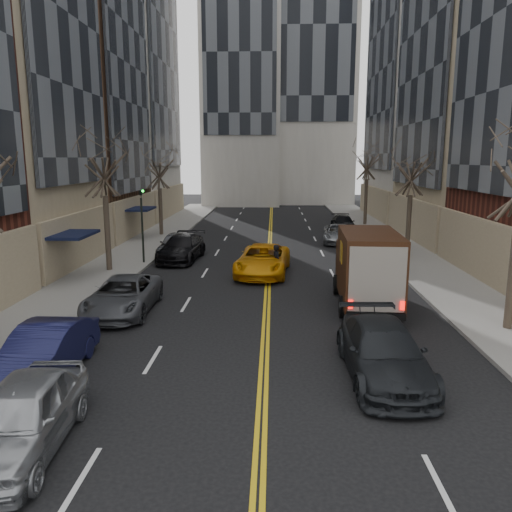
{
  "coord_description": "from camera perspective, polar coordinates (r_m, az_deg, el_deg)",
  "views": [
    {
      "loc": [
        0.26,
        -6.62,
        6.22
      ],
      "look_at": [
        -0.46,
        13.75,
        2.2
      ],
      "focal_mm": 35.0,
      "sensor_mm": 36.0,
      "label": 1
    }
  ],
  "objects": [
    {
      "name": "parked_lf_a",
      "position": [
        12.26,
        -25.24,
        -16.28
      ],
      "size": [
        2.16,
        4.73,
        1.57
      ],
      "primitive_type": "imported",
      "rotation": [
        0.0,
        0.0,
        0.07
      ],
      "color": "#A5A8AD",
      "rests_on": "ground"
    },
    {
      "name": "taxi",
      "position": [
        26.95,
        0.79,
        -0.47
      ],
      "size": [
        3.16,
        5.91,
        1.58
      ],
      "primitive_type": "imported",
      "rotation": [
        0.0,
        0.0,
        -0.1
      ],
      "color": "orange",
      "rests_on": "ground"
    },
    {
      "name": "streetwall_right",
      "position": [
        42.96,
        26.04,
        22.01
      ],
      "size": [
        12.26,
        49.0,
        34.0
      ],
      "color": "#4C301E",
      "rests_on": "ground"
    },
    {
      "name": "ups_truck",
      "position": [
        21.43,
        12.58,
        -1.44
      ],
      "size": [
        2.71,
        6.08,
        3.27
      ],
      "rotation": [
        0.0,
        0.0,
        -0.05
      ],
      "color": "black",
      "rests_on": "ground"
    },
    {
      "name": "tree_rt_mid",
      "position": [
        32.75,
        17.44,
        10.56
      ],
      "size": [
        3.2,
        3.2,
        8.32
      ],
      "color": "#382D23",
      "rests_on": "sidewalk_right"
    },
    {
      "name": "observer_sedan",
      "position": [
        14.97,
        14.34,
        -10.56
      ],
      "size": [
        2.25,
        5.33,
        1.54
      ],
      "rotation": [
        0.0,
        0.0,
        0.02
      ],
      "color": "black",
      "rests_on": "ground"
    },
    {
      "name": "parked_lf_e",
      "position": [
        32.51,
        -9.13,
        1.35
      ],
      "size": [
        2.07,
        4.57,
        1.52
      ],
      "primitive_type": "imported",
      "rotation": [
        0.0,
        0.0,
        -0.06
      ],
      "color": "#93959A",
      "rests_on": "ground"
    },
    {
      "name": "sidewalk_right",
      "position": [
        35.27,
        16.34,
        0.67
      ],
      "size": [
        4.0,
        66.0,
        0.15
      ],
      "primitive_type": "cube",
      "color": "slate",
      "rests_on": "ground"
    },
    {
      "name": "pedestrian",
      "position": [
        26.09,
        2.38,
        -0.63
      ],
      "size": [
        0.62,
        0.76,
        1.79
      ],
      "primitive_type": "imported",
      "rotation": [
        0.0,
        0.0,
        1.92
      ],
      "color": "black",
      "rests_on": "ground"
    },
    {
      "name": "parked_lf_d",
      "position": [
        31.05,
        -8.48,
        0.93
      ],
      "size": [
        2.58,
        5.48,
        1.55
      ],
      "primitive_type": "imported",
      "rotation": [
        0.0,
        0.0,
        -0.08
      ],
      "color": "black",
      "rests_on": "ground"
    },
    {
      "name": "tree_lf_mid",
      "position": [
        28.12,
        -17.12,
        11.45
      ],
      "size": [
        3.2,
        3.2,
        8.91
      ],
      "color": "#382D23",
      "rests_on": "sidewalk_left"
    },
    {
      "name": "tree_rt_far",
      "position": [
        47.39,
        12.66,
        11.52
      ],
      "size": [
        3.2,
        3.2,
        9.11
      ],
      "color": "#382D23",
      "rests_on": "sidewalk_right"
    },
    {
      "name": "tree_lf_far",
      "position": [
        40.64,
        -11.05,
        10.68
      ],
      "size": [
        3.2,
        3.2,
        8.12
      ],
      "color": "#382D23",
      "rests_on": "sidewalk_left"
    },
    {
      "name": "parked_lf_c",
      "position": [
        21.06,
        -14.94,
        -4.37
      ],
      "size": [
        2.44,
        5.19,
        1.43
      ],
      "primitive_type": "imported",
      "rotation": [
        0.0,
        0.0,
        0.01
      ],
      "color": "#45464C",
      "rests_on": "ground"
    },
    {
      "name": "parked_rt_c",
      "position": [
        43.98,
        9.92,
        3.72
      ],
      "size": [
        1.89,
        4.54,
        1.31
      ],
      "primitive_type": "imported",
      "rotation": [
        0.0,
        0.0,
        -0.01
      ],
      "color": "black",
      "rests_on": "ground"
    },
    {
      "name": "parked_lf_b",
      "position": [
        15.8,
        -23.02,
        -10.02
      ],
      "size": [
        1.67,
        4.58,
        1.5
      ],
      "primitive_type": "imported",
      "rotation": [
        0.0,
        0.0,
        -0.02
      ],
      "color": "black",
      "rests_on": "ground"
    },
    {
      "name": "parked_rt_b",
      "position": [
        37.56,
        9.41,
        2.51
      ],
      "size": [
        2.68,
        5.04,
        1.35
      ],
      "primitive_type": "imported",
      "rotation": [
        0.0,
        0.0,
        -0.09
      ],
      "color": "#979A9D",
      "rests_on": "ground"
    },
    {
      "name": "parked_rt_a",
      "position": [
        29.19,
        13.93,
        0.16
      ],
      "size": [
        2.25,
        5.11,
        1.63
      ],
      "primitive_type": "imported",
      "rotation": [
        0.0,
        0.0,
        -0.11
      ],
      "color": "#4D4E54",
      "rests_on": "ground"
    },
    {
      "name": "streetwall_left",
      "position": [
        42.06,
        -23.19,
        23.14
      ],
      "size": [
        14.0,
        49.5,
        36.0
      ],
      "color": "#562319",
      "rests_on": "ground"
    },
    {
      "name": "traffic_signal",
      "position": [
        29.81,
        -12.91,
        4.32
      ],
      "size": [
        0.29,
        0.26,
        4.7
      ],
      "color": "black",
      "rests_on": "sidewalk_left"
    },
    {
      "name": "sidewalk_left",
      "position": [
        35.4,
        -13.17,
        0.87
      ],
      "size": [
        4.0,
        66.0,
        0.15
      ],
      "primitive_type": "cube",
      "color": "slate",
      "rests_on": "ground"
    }
  ]
}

